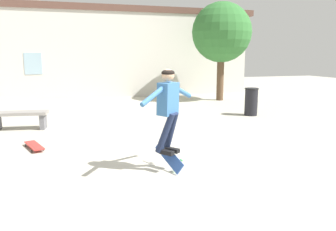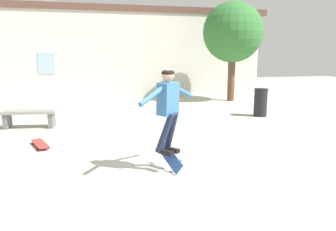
# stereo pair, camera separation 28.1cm
# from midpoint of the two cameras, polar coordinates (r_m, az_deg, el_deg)

# --- Properties ---
(ground_plane) EXTENTS (40.00, 40.00, 0.00)m
(ground_plane) POSITION_cam_midpoint_polar(r_m,az_deg,el_deg) (6.07, -0.78, -8.41)
(ground_plane) COLOR #B2AD9E
(building_backdrop) EXTENTS (14.77, 0.52, 5.36)m
(building_backdrop) POSITION_cam_midpoint_polar(r_m,az_deg,el_deg) (15.36, -11.51, 11.03)
(building_backdrop) COLOR beige
(building_backdrop) RESTS_ON ground_plane
(tree_right) EXTENTS (2.51, 2.51, 4.14)m
(tree_right) POSITION_cam_midpoint_polar(r_m,az_deg,el_deg) (14.38, 8.74, 14.04)
(tree_right) COLOR brown
(tree_right) RESTS_ON ground_plane
(park_bench) EXTENTS (1.46, 0.65, 0.48)m
(park_bench) POSITION_cam_midpoint_polar(r_m,az_deg,el_deg) (9.60, -25.17, -0.22)
(park_bench) COLOR gray
(park_bench) RESTS_ON ground_plane
(trash_bin) EXTENTS (0.46, 0.46, 0.90)m
(trash_bin) POSITION_cam_midpoint_polar(r_m,az_deg,el_deg) (11.00, 13.59, 2.46)
(trash_bin) COLOR black
(trash_bin) RESTS_ON ground_plane
(skater) EXTENTS (1.15, 0.90, 1.44)m
(skater) POSITION_cam_midpoint_polar(r_m,az_deg,el_deg) (5.47, -1.46, 2.11)
(skater) COLOR teal
(skateboard_flipping) EXTENTS (0.32, 0.81, 0.43)m
(skateboard_flipping) POSITION_cam_midpoint_polar(r_m,az_deg,el_deg) (5.76, -1.23, -7.08)
(skateboard_flipping) COLOR #2D519E
(skateboard_resting) EXTENTS (0.48, 0.86, 0.08)m
(skateboard_resting) POSITION_cam_midpoint_polar(r_m,az_deg,el_deg) (7.59, -23.26, -4.82)
(skateboard_resting) COLOR red
(skateboard_resting) RESTS_ON ground_plane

